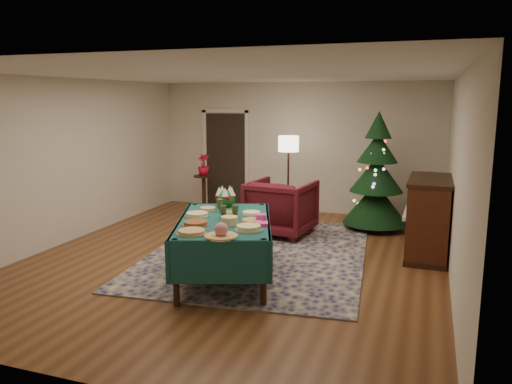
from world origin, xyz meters
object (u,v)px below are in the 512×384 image
(armchair, at_px, (281,205))
(potted_plant, at_px, (204,169))
(christmas_tree, at_px, (376,177))
(side_table, at_px, (204,193))
(gift_box, at_px, (261,218))
(buffet_table, at_px, (225,231))
(piano, at_px, (428,218))
(floor_lamp, at_px, (289,149))

(armchair, distance_m, potted_plant, 2.52)
(christmas_tree, bearing_deg, side_table, 174.46)
(side_table, bearing_deg, gift_box, -55.20)
(potted_plant, bearing_deg, armchair, -32.09)
(buffet_table, distance_m, side_table, 4.17)
(gift_box, xyz_separation_m, potted_plant, (-2.52, 3.62, 0.03))
(piano, bearing_deg, floor_lamp, 149.22)
(potted_plant, bearing_deg, buffet_table, -61.05)
(piano, bearing_deg, buffet_table, -143.14)
(armchair, xyz_separation_m, side_table, (-2.11, 1.32, -0.17))
(armchair, bearing_deg, potted_plant, -24.75)
(floor_lamp, relative_size, potted_plant, 3.70)
(christmas_tree, bearing_deg, gift_box, -108.70)
(gift_box, distance_m, side_table, 4.44)
(gift_box, distance_m, piano, 2.78)
(christmas_tree, bearing_deg, potted_plant, 174.46)
(buffet_table, bearing_deg, christmas_tree, 63.90)
(potted_plant, height_order, christmas_tree, christmas_tree)
(gift_box, bearing_deg, armchair, 99.99)
(gift_box, xyz_separation_m, side_table, (-2.52, 3.62, -0.49))
(buffet_table, height_order, piano, piano)
(gift_box, relative_size, side_table, 0.17)
(armchair, bearing_deg, piano, 177.72)
(buffet_table, distance_m, potted_plant, 4.17)
(side_table, height_order, potted_plant, potted_plant)
(armchair, bearing_deg, buffet_table, 94.88)
(armchair, xyz_separation_m, piano, (2.44, -0.41, 0.05))
(floor_lamp, height_order, christmas_tree, christmas_tree)
(floor_lamp, xyz_separation_m, side_table, (-1.91, 0.17, -1.03))
(buffet_table, distance_m, christmas_tree, 3.67)
(buffet_table, xyz_separation_m, floor_lamp, (-0.10, 3.47, 0.76))
(buffet_table, xyz_separation_m, side_table, (-2.01, 3.64, -0.27))
(side_table, bearing_deg, piano, -20.91)
(armchair, xyz_separation_m, christmas_tree, (1.51, 0.97, 0.43))
(side_table, xyz_separation_m, christmas_tree, (3.62, -0.35, 0.60))
(buffet_table, xyz_separation_m, christmas_tree, (1.61, 3.29, 0.32))
(gift_box, distance_m, armchair, 2.35)
(buffet_table, bearing_deg, armchair, 87.54)
(buffet_table, distance_m, piano, 3.17)
(side_table, height_order, christmas_tree, christmas_tree)
(gift_box, distance_m, christmas_tree, 3.45)
(floor_lamp, bearing_deg, gift_box, -80.03)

